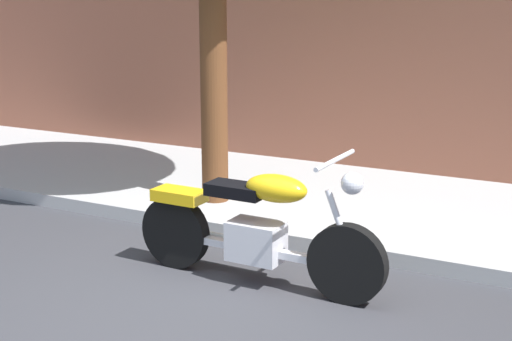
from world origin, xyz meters
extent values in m
plane|color=#38383D|center=(0.00, 0.00, 0.00)|extent=(60.00, 60.00, 0.00)
cube|color=#AEAEAE|center=(0.00, 2.94, 0.07)|extent=(23.83, 2.86, 0.14)
cylinder|color=black|center=(0.90, 0.65, 0.31)|extent=(0.63, 0.12, 0.63)
cylinder|color=black|center=(-0.67, 0.68, 0.31)|extent=(0.63, 0.12, 0.63)
cube|color=silver|center=(0.12, 0.67, 0.36)|extent=(0.45, 0.29, 0.32)
cube|color=silver|center=(0.12, 0.67, 0.29)|extent=(1.41, 0.11, 0.06)
ellipsoid|color=yellow|center=(0.30, 0.66, 0.83)|extent=(0.52, 0.27, 0.22)
cube|color=black|center=(-0.06, 0.67, 0.77)|extent=(0.48, 0.25, 0.10)
cube|color=yellow|center=(-0.62, 0.68, 0.65)|extent=(0.44, 0.25, 0.10)
cylinder|color=silver|center=(0.84, 0.65, 0.59)|extent=(0.27, 0.06, 0.58)
cylinder|color=silver|center=(0.78, 0.65, 1.11)|extent=(0.05, 0.70, 0.04)
sphere|color=silver|center=(0.92, 0.65, 0.95)|extent=(0.17, 0.17, 0.17)
cylinder|color=silver|center=(-0.13, 0.83, 0.26)|extent=(0.80, 0.11, 0.09)
cylinder|color=brown|center=(-1.18, 2.21, 1.61)|extent=(0.28, 0.28, 3.22)
camera|label=1|loc=(2.69, -4.28, 2.33)|focal=51.36mm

